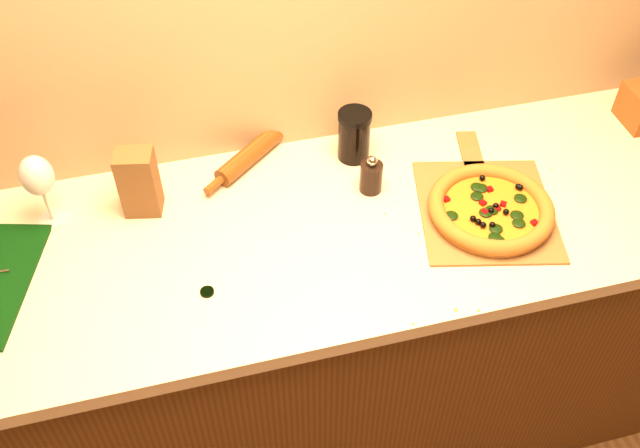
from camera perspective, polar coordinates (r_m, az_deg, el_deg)
The scene contains 10 objects.
cabinet at distance 2.08m, azimuth 0.68°, elevation -9.06°, with size 2.80×0.65×0.86m, color #472C0F.
countertop at distance 1.73m, azimuth 0.81°, elevation -0.46°, with size 2.84×0.68×0.04m, color beige.
pizza_peel at distance 1.80m, azimuth 13.04°, elevation 1.43°, with size 0.39×0.51×0.01m.
pizza at distance 1.76m, azimuth 13.51°, elevation 1.19°, with size 0.30×0.30×0.04m.
bottle_cap at distance 1.59m, azimuth -9.02°, elevation -5.38°, with size 0.03×0.03×0.01m, color black.
pepper_grinder at distance 1.78m, azimuth 4.11°, elevation 3.83°, with size 0.06×0.06×0.11m.
rolling_pin at distance 1.88m, azimuth -5.42°, elevation 5.70°, with size 0.29×0.25×0.05m.
wine_glass at distance 1.75m, azimuth -21.68°, elevation 3.49°, with size 0.08×0.08×0.19m.
paper_bag at distance 1.74m, azimuth -14.29°, elevation 3.25°, with size 0.09×0.07×0.18m, color brown.
dark_jar at distance 1.85m, azimuth 2.75°, elevation 7.11°, with size 0.09×0.09×0.14m.
Camera 1 is at (-0.32, 0.28, 2.13)m, focal length 40.00 mm.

